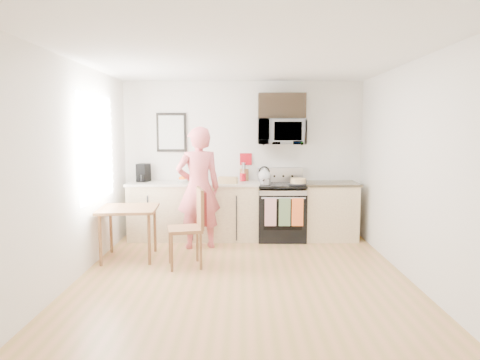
{
  "coord_description": "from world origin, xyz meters",
  "views": [
    {
      "loc": [
        -0.01,
        -4.93,
        1.78
      ],
      "look_at": [
        -0.04,
        1.0,
        1.09
      ],
      "focal_mm": 32.0,
      "sensor_mm": 36.0,
      "label": 1
    }
  ],
  "objects_px": {
    "microwave": "(281,132)",
    "chair": "(196,216)",
    "dining_table": "(129,213)",
    "cake": "(298,181)",
    "person": "(198,188)",
    "range": "(281,213)"
  },
  "relations": [
    {
      "from": "microwave",
      "to": "cake",
      "type": "relative_size",
      "value": 2.5
    },
    {
      "from": "chair",
      "to": "dining_table",
      "type": "bearing_deg",
      "value": 148.84
    },
    {
      "from": "dining_table",
      "to": "chair",
      "type": "distance_m",
      "value": 1.02
    },
    {
      "from": "dining_table",
      "to": "chair",
      "type": "relative_size",
      "value": 0.75
    },
    {
      "from": "range",
      "to": "microwave",
      "type": "xyz_separation_m",
      "value": [
        -0.0,
        0.1,
        1.32
      ]
    },
    {
      "from": "person",
      "to": "chair",
      "type": "relative_size",
      "value": 1.78
    },
    {
      "from": "range",
      "to": "person",
      "type": "height_order",
      "value": "person"
    },
    {
      "from": "microwave",
      "to": "chair",
      "type": "distance_m",
      "value": 2.25
    },
    {
      "from": "microwave",
      "to": "person",
      "type": "height_order",
      "value": "microwave"
    },
    {
      "from": "microwave",
      "to": "range",
      "type": "bearing_deg",
      "value": -89.94
    },
    {
      "from": "range",
      "to": "chair",
      "type": "xyz_separation_m",
      "value": [
        -1.25,
        -1.41,
        0.23
      ]
    },
    {
      "from": "range",
      "to": "dining_table",
      "type": "xyz_separation_m",
      "value": [
        -2.22,
        -1.09,
        0.2
      ]
    },
    {
      "from": "dining_table",
      "to": "cake",
      "type": "bearing_deg",
      "value": 21.13
    },
    {
      "from": "chair",
      "to": "cake",
      "type": "relative_size",
      "value": 3.41
    },
    {
      "from": "microwave",
      "to": "chair",
      "type": "height_order",
      "value": "microwave"
    },
    {
      "from": "person",
      "to": "cake",
      "type": "relative_size",
      "value": 6.08
    },
    {
      "from": "dining_table",
      "to": "cake",
      "type": "relative_size",
      "value": 2.54
    },
    {
      "from": "microwave",
      "to": "dining_table",
      "type": "distance_m",
      "value": 2.76
    },
    {
      "from": "chair",
      "to": "cake",
      "type": "xyz_separation_m",
      "value": [
        1.5,
        1.27,
        0.31
      ]
    },
    {
      "from": "range",
      "to": "dining_table",
      "type": "bearing_deg",
      "value": -153.76
    },
    {
      "from": "microwave",
      "to": "person",
      "type": "relative_size",
      "value": 0.41
    },
    {
      "from": "dining_table",
      "to": "chair",
      "type": "bearing_deg",
      "value": -18.24
    }
  ]
}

